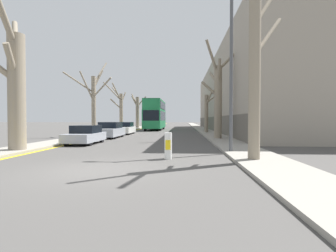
{
  "coord_description": "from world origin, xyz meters",
  "views": [
    {
      "loc": [
        2.88,
        -8.4,
        1.64
      ],
      "look_at": [
        0.75,
        27.38,
        0.76
      ],
      "focal_mm": 28.0,
      "sensor_mm": 36.0,
      "label": 1
    }
  ],
  "objects_px": {
    "street_tree_right_2": "(208,110)",
    "traffic_bollard": "(168,146)",
    "street_tree_left_2": "(120,108)",
    "parked_car_0": "(85,135)",
    "parked_car_1": "(110,130)",
    "lamp_post": "(229,60)",
    "double_decker_bus": "(155,113)",
    "street_tree_left_1": "(93,101)",
    "parked_car_2": "(125,128)",
    "street_tree_left_3": "(137,111)",
    "street_tree_right_0": "(257,59)",
    "street_tree_left_0": "(14,83)",
    "street_tree_right_1": "(218,96)"
  },
  "relations": [
    {
      "from": "street_tree_left_3",
      "to": "parked_car_1",
      "type": "xyz_separation_m",
      "value": [
        1.85,
        -24.45,
        -2.51
      ]
    },
    {
      "from": "street_tree_right_2",
      "to": "parked_car_2",
      "type": "xyz_separation_m",
      "value": [
        -9.56,
        -2.61,
        -2.17
      ]
    },
    {
      "from": "street_tree_left_0",
      "to": "parked_car_1",
      "type": "xyz_separation_m",
      "value": [
        1.87,
        10.53,
        -2.81
      ]
    },
    {
      "from": "parked_car_1",
      "to": "street_tree_right_2",
      "type": "bearing_deg",
      "value": 41.44
    },
    {
      "from": "traffic_bollard",
      "to": "street_tree_right_1",
      "type": "bearing_deg",
      "value": 72.49
    },
    {
      "from": "street_tree_left_0",
      "to": "street_tree_left_2",
      "type": "bearing_deg",
      "value": 90.67
    },
    {
      "from": "street_tree_right_0",
      "to": "double_decker_bus",
      "type": "xyz_separation_m",
      "value": [
        -7.3,
        31.01,
        -1.34
      ]
    },
    {
      "from": "street_tree_left_0",
      "to": "street_tree_right_2",
      "type": "bearing_deg",
      "value": 58.94
    },
    {
      "from": "parked_car_2",
      "to": "lamp_post",
      "type": "distance_m",
      "value": 18.94
    },
    {
      "from": "street_tree_left_2",
      "to": "lamp_post",
      "type": "relative_size",
      "value": 0.85
    },
    {
      "from": "street_tree_right_0",
      "to": "double_decker_bus",
      "type": "bearing_deg",
      "value": 103.24
    },
    {
      "from": "street_tree_left_2",
      "to": "street_tree_right_0",
      "type": "distance_m",
      "value": 27.94
    },
    {
      "from": "street_tree_right_2",
      "to": "double_decker_bus",
      "type": "xyz_separation_m",
      "value": [
        -7.43,
        9.61,
        -0.21
      ]
    },
    {
      "from": "parked_car_0",
      "to": "lamp_post",
      "type": "distance_m",
      "value": 10.66
    },
    {
      "from": "street_tree_left_2",
      "to": "parked_car_0",
      "type": "distance_m",
      "value": 18.7
    },
    {
      "from": "street_tree_left_2",
      "to": "parked_car_0",
      "type": "xyz_separation_m",
      "value": [
        2.13,
        -18.39,
        -2.61
      ]
    },
    {
      "from": "street_tree_right_2",
      "to": "double_decker_bus",
      "type": "distance_m",
      "value": 12.14
    },
    {
      "from": "street_tree_left_0",
      "to": "street_tree_right_0",
      "type": "height_order",
      "value": "street_tree_right_0"
    },
    {
      "from": "parked_car_0",
      "to": "street_tree_left_1",
      "type": "bearing_deg",
      "value": 105.01
    },
    {
      "from": "street_tree_left_1",
      "to": "street_tree_left_0",
      "type": "bearing_deg",
      "value": -89.97
    },
    {
      "from": "street_tree_left_3",
      "to": "lamp_post",
      "type": "height_order",
      "value": "lamp_post"
    },
    {
      "from": "double_decker_bus",
      "to": "traffic_bollard",
      "type": "distance_m",
      "value": 30.8
    },
    {
      "from": "street_tree_left_0",
      "to": "parked_car_2",
      "type": "distance_m",
      "value": 16.7
    },
    {
      "from": "street_tree_right_2",
      "to": "traffic_bollard",
      "type": "height_order",
      "value": "street_tree_right_2"
    },
    {
      "from": "parked_car_1",
      "to": "lamp_post",
      "type": "xyz_separation_m",
      "value": [
        8.81,
        -10.5,
        3.81
      ]
    },
    {
      "from": "street_tree_left_2",
      "to": "lamp_post",
      "type": "bearing_deg",
      "value": -64.5
    },
    {
      "from": "street_tree_left_0",
      "to": "street_tree_left_3",
      "type": "xyz_separation_m",
      "value": [
        0.01,
        34.98,
        -0.3
      ]
    },
    {
      "from": "street_tree_left_3",
      "to": "parked_car_0",
      "type": "relative_size",
      "value": 1.64
    },
    {
      "from": "street_tree_left_2",
      "to": "parked_car_0",
      "type": "relative_size",
      "value": 1.72
    },
    {
      "from": "street_tree_left_1",
      "to": "double_decker_bus",
      "type": "bearing_deg",
      "value": 76.74
    },
    {
      "from": "street_tree_right_0",
      "to": "parked_car_2",
      "type": "distance_m",
      "value": 21.28
    },
    {
      "from": "parked_car_1",
      "to": "traffic_bollard",
      "type": "height_order",
      "value": "parked_car_1"
    },
    {
      "from": "street_tree_right_1",
      "to": "parked_car_0",
      "type": "relative_size",
      "value": 2.02
    },
    {
      "from": "street_tree_left_1",
      "to": "street_tree_left_2",
      "type": "xyz_separation_m",
      "value": [
        -0.26,
        11.41,
        -0.21
      ]
    },
    {
      "from": "street_tree_left_0",
      "to": "parked_car_0",
      "type": "height_order",
      "value": "street_tree_left_0"
    },
    {
      "from": "street_tree_right_2",
      "to": "lamp_post",
      "type": "relative_size",
      "value": 0.8
    },
    {
      "from": "street_tree_right_1",
      "to": "street_tree_left_0",
      "type": "bearing_deg",
      "value": -141.38
    },
    {
      "from": "double_decker_bus",
      "to": "parked_car_2",
      "type": "distance_m",
      "value": 12.56
    },
    {
      "from": "street_tree_left_2",
      "to": "street_tree_right_2",
      "type": "bearing_deg",
      "value": -18.97
    },
    {
      "from": "street_tree_right_2",
      "to": "parked_car_0",
      "type": "bearing_deg",
      "value": -123.62
    },
    {
      "from": "street_tree_right_0",
      "to": "street_tree_right_2",
      "type": "relative_size",
      "value": 1.33
    },
    {
      "from": "double_decker_bus",
      "to": "parked_car_0",
      "type": "bearing_deg",
      "value": -95.08
    },
    {
      "from": "parked_car_0",
      "to": "parked_car_2",
      "type": "distance_m",
      "value": 11.76
    },
    {
      "from": "street_tree_right_2",
      "to": "traffic_bollard",
      "type": "xyz_separation_m",
      "value": [
        -3.56,
        -20.89,
        -2.27
      ]
    },
    {
      "from": "street_tree_left_1",
      "to": "street_tree_right_1",
      "type": "bearing_deg",
      "value": -12.57
    },
    {
      "from": "street_tree_left_1",
      "to": "parked_car_2",
      "type": "height_order",
      "value": "street_tree_left_1"
    },
    {
      "from": "street_tree_left_3",
      "to": "traffic_bollard",
      "type": "distance_m",
      "value": 37.81
    },
    {
      "from": "lamp_post",
      "to": "traffic_bollard",
      "type": "distance_m",
      "value": 5.21
    },
    {
      "from": "street_tree_right_0",
      "to": "parked_car_1",
      "type": "distance_m",
      "value": 16.37
    },
    {
      "from": "street_tree_left_0",
      "to": "lamp_post",
      "type": "distance_m",
      "value": 10.73
    }
  ]
}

